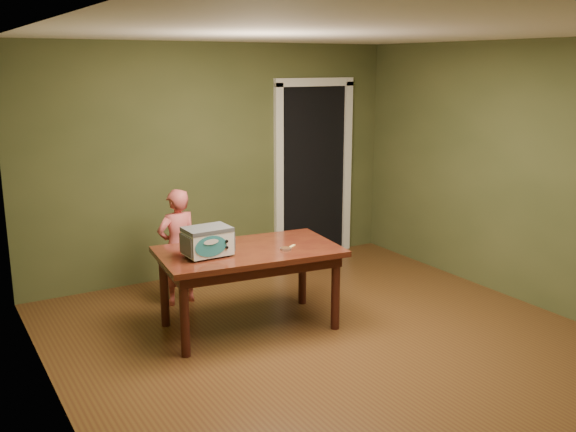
# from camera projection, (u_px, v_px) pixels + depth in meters

# --- Properties ---
(floor) EXTENTS (5.00, 5.00, 0.00)m
(floor) POSITION_uv_depth(u_px,v_px,m) (341.00, 348.00, 5.46)
(floor) COLOR brown
(floor) RESTS_ON ground
(room_shell) EXTENTS (4.52, 5.02, 2.61)m
(room_shell) POSITION_uv_depth(u_px,v_px,m) (345.00, 149.00, 5.07)
(room_shell) COLOR #4F532C
(room_shell) RESTS_ON ground
(doorway) EXTENTS (1.10, 0.66, 2.25)m
(doorway) POSITION_uv_depth(u_px,v_px,m) (301.00, 169.00, 8.19)
(doorway) COLOR black
(doorway) RESTS_ON ground
(dining_table) EXTENTS (1.69, 1.07, 0.75)m
(dining_table) POSITION_uv_depth(u_px,v_px,m) (249.00, 260.00, 5.76)
(dining_table) COLOR #3B130D
(dining_table) RESTS_ON floor
(toy_oven) EXTENTS (0.42, 0.29, 0.25)m
(toy_oven) POSITION_uv_depth(u_px,v_px,m) (207.00, 240.00, 5.50)
(toy_oven) COLOR #4C4F54
(toy_oven) RESTS_ON dining_table
(baking_pan) EXTENTS (0.10, 0.10, 0.02)m
(baking_pan) POSITION_uv_depth(u_px,v_px,m) (286.00, 249.00, 5.70)
(baking_pan) COLOR silver
(baking_pan) RESTS_ON dining_table
(spatula) EXTENTS (0.16, 0.12, 0.01)m
(spatula) POSITION_uv_depth(u_px,v_px,m) (290.00, 247.00, 5.77)
(spatula) COLOR #FACF6D
(spatula) RESTS_ON dining_table
(child) EXTENTS (0.46, 0.33, 1.17)m
(child) POSITION_uv_depth(u_px,v_px,m) (178.00, 247.00, 6.38)
(child) COLOR #CC5554
(child) RESTS_ON floor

